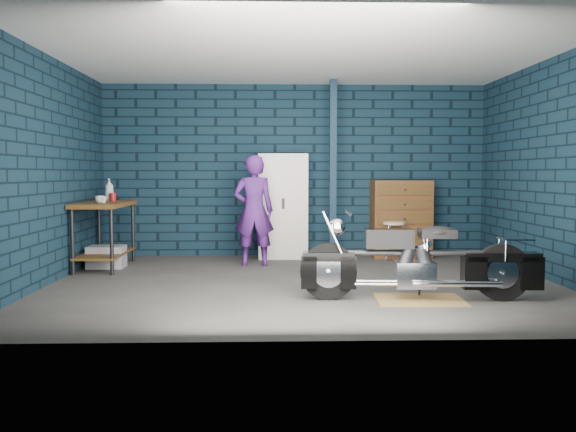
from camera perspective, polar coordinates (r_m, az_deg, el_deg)
name	(u,v)px	position (r m, az deg, el deg)	size (l,w,h in m)	color
ground	(303,283)	(7.28, 1.46, -6.32)	(6.00, 6.00, 0.00)	#464441
room_walls	(301,126)	(7.74, 1.24, 8.44)	(6.02, 5.01, 2.71)	#102738
support_post	(333,170)	(9.15, 4.22, 4.27)	(0.10, 0.10, 2.70)	#122539
workbench	(105,235)	(8.80, -16.76, -1.71)	(0.60, 1.40, 0.91)	brown
drip_mat	(420,300)	(6.49, 12.21, -7.65)	(0.89, 0.67, 0.01)	olive
motorcycle	(420,256)	(6.41, 12.27, -3.64)	(2.10, 0.57, 0.92)	black
person	(254,211)	(8.62, -3.23, 0.52)	(0.57, 0.38, 1.56)	#53217C
storage_bin	(107,257)	(8.81, -16.62, -3.68)	(0.49, 0.35, 0.30)	#97989F
locker	(283,206)	(9.40, -0.48, 0.93)	(0.75, 0.53, 1.60)	silver
tool_chest	(401,219)	(9.63, 10.53, -0.27)	(0.90, 0.50, 1.20)	brown
shop_stool	(394,242)	(9.18, 9.87, -2.37)	(0.32, 0.32, 0.59)	beige
cup_a	(100,199)	(8.53, -17.19, 1.50)	(0.12, 0.12, 0.10)	beige
cup_b	(103,200)	(8.51, -16.90, 1.47)	(0.09, 0.09, 0.09)	beige
mug_red	(113,197)	(8.97, -16.06, 1.71)	(0.09, 0.09, 0.12)	#A61617
bottle	(109,190)	(9.10, -16.38, 2.37)	(0.13, 0.13, 0.32)	#97989F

